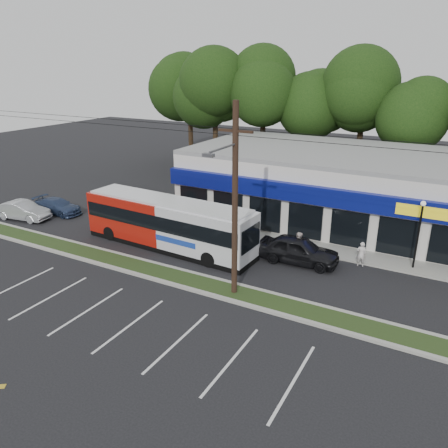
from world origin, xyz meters
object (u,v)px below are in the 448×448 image
car_silver (23,211)px  car_blue (58,206)px  pedestrian_a (361,254)px  utility_pole (231,196)px  lamp_post (419,227)px  pedestrian_b (298,246)px  car_dark (298,250)px  metrobus (168,222)px

car_silver → car_blue: 2.63m
car_silver → pedestrian_a: bearing=-89.7°
utility_pole → car_silver: utility_pole is taller
lamp_post → car_blue: lamp_post is taller
pedestrian_b → car_blue: bearing=-6.9°
car_dark → pedestrian_b: (-0.14, 0.30, 0.10)m
utility_pole → pedestrian_b: utility_pole is taller
car_dark → pedestrian_a: (3.48, 1.34, -0.06)m
lamp_post → car_blue: bearing=-173.7°
car_dark → pedestrian_a: 3.73m
metrobus → car_blue: (-12.05, 1.32, -1.13)m
utility_pole → metrobus: (-6.55, 3.57, -3.66)m
car_dark → lamp_post: bearing=-71.4°
car_silver → pedestrian_a: (25.14, 4.18, 0.06)m
car_dark → pedestrian_a: car_dark is taller
car_silver → pedestrian_a: size_ratio=2.80×
car_dark → car_silver: bearing=94.9°
utility_pole → car_blue: size_ratio=11.64×
utility_pole → lamp_post: bearing=43.9°
car_dark → car_silver: car_dark is taller
car_dark → pedestrian_b: 0.34m
lamp_post → car_dark: 7.05m
car_silver → car_blue: car_silver is taller
car_dark → car_blue: size_ratio=1.15×
lamp_post → pedestrian_b: (-6.48, -2.16, -1.73)m
car_blue → metrobus: bearing=-96.1°
lamp_post → metrobus: bearing=-163.7°
car_blue → pedestrian_a: pedestrian_a is taller
lamp_post → pedestrian_a: 3.60m
utility_pole → car_dark: size_ratio=10.14×
metrobus → car_blue: size_ratio=2.89×
metrobus → pedestrian_b: metrobus is taller
lamp_post → pedestrian_a: (-2.86, -1.12, -1.89)m
lamp_post → pedestrian_a: bearing=-158.7°
lamp_post → car_silver: size_ratio=0.97×
pedestrian_b → car_silver: bearing=-0.9°
car_blue → pedestrian_b: (20.29, 0.81, 0.31)m
utility_pole → pedestrian_b: 7.45m
metrobus → pedestrian_a: size_ratio=7.92×
lamp_post → car_blue: size_ratio=0.99×
utility_pole → metrobus: 8.31m
pedestrian_a → pedestrian_b: 3.77m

